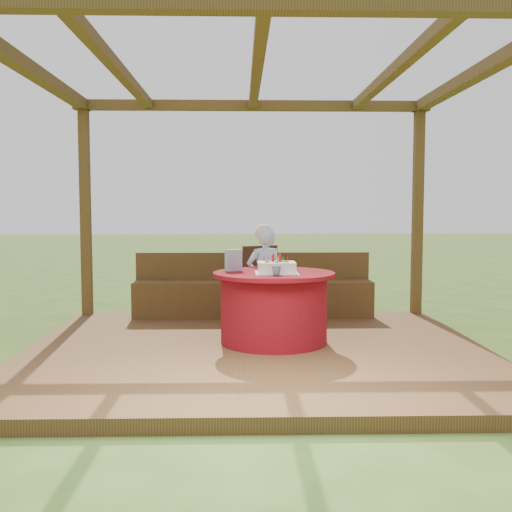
{
  "coord_description": "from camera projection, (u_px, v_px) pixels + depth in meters",
  "views": [
    {
      "loc": [
        -0.15,
        -5.8,
        1.47
      ],
      "look_at": [
        0.0,
        0.25,
        1.0
      ],
      "focal_mm": 42.0,
      "sensor_mm": 36.0,
      "label": 1
    }
  ],
  "objects": [
    {
      "name": "pergola",
      "position": [
        257.0,
        111.0,
        5.71
      ],
      "size": [
        4.5,
        4.0,
        2.72
      ],
      "color": "brown",
      "rests_on": "deck"
    },
    {
      "name": "ground",
      "position": [
        257.0,
        359.0,
        5.9
      ],
      "size": [
        60.0,
        60.0,
        0.0
      ],
      "primitive_type": "plane",
      "color": "#36551C",
      "rests_on": "ground"
    },
    {
      "name": "deck",
      "position": [
        257.0,
        353.0,
        5.89
      ],
      "size": [
        4.5,
        4.0,
        0.12
      ],
      "primitive_type": "cube",
      "color": "brown",
      "rests_on": "ground"
    },
    {
      "name": "chair",
      "position": [
        265.0,
        279.0,
        7.22
      ],
      "size": [
        0.61,
        0.61,
        0.91
      ],
      "color": "#351D11",
      "rests_on": "deck"
    },
    {
      "name": "gift_bag",
      "position": [
        233.0,
        260.0,
        6.16
      ],
      "size": [
        0.18,
        0.15,
        0.22
      ],
      "primitive_type": "cube",
      "rotation": [
        0.0,
        0.0,
        0.41
      ],
      "color": "#CE85B0",
      "rests_on": "table"
    },
    {
      "name": "birthday_cake",
      "position": [
        277.0,
        267.0,
        5.94
      ],
      "size": [
        0.42,
        0.42,
        0.19
      ],
      "color": "white",
      "rests_on": "table"
    },
    {
      "name": "table",
      "position": [
        274.0,
        307.0,
        6.06
      ],
      "size": [
        1.23,
        1.23,
        0.72
      ],
      "color": "maroon",
      "rests_on": "deck"
    },
    {
      "name": "drinking_glass",
      "position": [
        276.0,
        271.0,
        5.72
      ],
      "size": [
        0.11,
        0.11,
        0.09
      ],
      "primitive_type": "imported",
      "rotation": [
        0.0,
        0.0,
        0.19
      ],
      "color": "white",
      "rests_on": "table"
    },
    {
      "name": "elderly_woman",
      "position": [
        264.0,
        276.0,
        6.7
      ],
      "size": [
        0.49,
        0.41,
        1.19
      ],
      "color": "#A2D3F0",
      "rests_on": "deck"
    },
    {
      "name": "bench",
      "position": [
        253.0,
        295.0,
        7.58
      ],
      "size": [
        3.0,
        0.42,
        0.8
      ],
      "color": "brown",
      "rests_on": "deck"
    }
  ]
}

